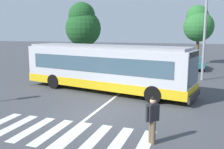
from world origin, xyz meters
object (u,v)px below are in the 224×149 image
(parked_car_white, at_px, (144,60))
(background_tree_left, at_px, (83,25))
(city_transit_bus, at_px, (105,68))
(background_tree_right, at_px, (198,24))
(pedestrian_crossing_street, at_px, (153,117))
(twin_arm_street_lamp, at_px, (206,5))
(parked_car_teal, at_px, (194,62))
(parked_car_silver, at_px, (170,62))

(parked_car_white, distance_m, background_tree_left, 8.84)
(city_transit_bus, height_order, background_tree_left, background_tree_left)
(background_tree_right, bearing_deg, pedestrian_crossing_street, -92.81)
(pedestrian_crossing_street, relative_size, background_tree_left, 0.23)
(twin_arm_street_lamp, xyz_separation_m, background_tree_right, (-0.60, 11.08, -1.10))
(city_transit_bus, height_order, parked_car_white, city_transit_bus)
(background_tree_left, height_order, background_tree_right, background_tree_left)
(parked_car_teal, xyz_separation_m, twin_arm_street_lamp, (0.72, -6.20, 5.25))
(twin_arm_street_lamp, distance_m, background_tree_right, 11.15)
(background_tree_left, xyz_separation_m, background_tree_right, (13.39, 4.27, 0.11))
(city_transit_bus, distance_m, parked_car_silver, 12.11)
(parked_car_white, relative_size, twin_arm_street_lamp, 0.46)
(city_transit_bus, xyz_separation_m, background_tree_right, (5.63, 17.26, 3.32))
(parked_car_white, bearing_deg, city_transit_bus, -90.39)
(pedestrian_crossing_street, distance_m, parked_car_teal, 19.45)
(pedestrian_crossing_street, xyz_separation_m, parked_car_teal, (1.07, 19.42, -0.20))
(parked_car_white, distance_m, background_tree_right, 8.49)
(parked_car_white, height_order, parked_car_teal, same)
(parked_car_teal, relative_size, twin_arm_street_lamp, 0.46)
(parked_car_silver, height_order, background_tree_right, background_tree_right)
(parked_car_white, distance_m, twin_arm_street_lamp, 10.17)
(parked_car_teal, distance_m, background_tree_left, 13.87)
(parked_car_silver, relative_size, background_tree_right, 0.64)
(city_transit_bus, xyz_separation_m, twin_arm_street_lamp, (6.23, 6.18, 4.43))
(pedestrian_crossing_street, xyz_separation_m, twin_arm_street_lamp, (1.79, 13.22, 5.05))
(city_transit_bus, height_order, twin_arm_street_lamp, twin_arm_street_lamp)
(parked_car_teal, height_order, background_tree_left, background_tree_left)
(parked_car_teal, xyz_separation_m, background_tree_left, (-13.26, 0.61, 4.03))
(parked_car_white, xyz_separation_m, background_tree_right, (5.55, 4.90, 4.14))
(parked_car_teal, distance_m, twin_arm_street_lamp, 8.16)
(parked_car_silver, bearing_deg, twin_arm_street_lamp, -59.54)
(background_tree_left, bearing_deg, background_tree_right, 17.67)
(parked_car_teal, relative_size, background_tree_right, 0.64)
(twin_arm_street_lamp, relative_size, background_tree_left, 1.31)
(city_transit_bus, xyz_separation_m, parked_car_silver, (2.98, 11.71, -0.82))
(background_tree_right, bearing_deg, city_transit_bus, -108.08)
(background_tree_left, distance_m, background_tree_right, 14.05)
(city_transit_bus, distance_m, parked_car_white, 12.38)
(twin_arm_street_lamp, bearing_deg, parked_car_white, 134.88)
(parked_car_white, bearing_deg, parked_car_silver, -12.60)
(city_transit_bus, distance_m, pedestrian_crossing_street, 8.34)
(parked_car_white, bearing_deg, twin_arm_street_lamp, -45.12)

